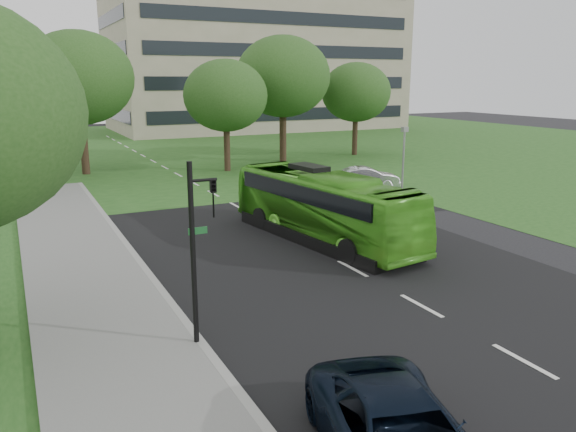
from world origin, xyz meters
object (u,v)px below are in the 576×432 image
object	(u,v)px
tree_park_b	(78,78)
tree_park_d	(283,77)
office_building	(256,39)
camera_pole	(404,152)
tree_park_e	(356,92)
tree_park_c	(226,96)
bus	(323,207)
sedan	(367,178)
traffic_light	(198,241)

from	to	relation	value
tree_park_b	tree_park_d	distance (m)	16.37
office_building	camera_pole	distance (m)	52.29
office_building	tree_park_e	world-z (taller)	office_building
office_building	camera_pole	xyz separation A→B (m)	(-11.96, -49.96, -9.77)
tree_park_c	bus	distance (m)	20.78
sedan	traffic_light	world-z (taller)	traffic_light
sedan	tree_park_d	bearing A→B (deg)	18.57
tree_park_d	sedan	size ratio (longest dim) A/B	2.52
bus	office_building	bearing A→B (deg)	61.38
tree_park_b	traffic_light	size ratio (longest dim) A/B	2.09
bus	camera_pole	xyz separation A→B (m)	(9.00, 6.00, 1.23)
tree_park_b	tree_park_e	distance (m)	24.32
tree_park_d	bus	world-z (taller)	tree_park_d
tree_park_e	camera_pole	bearing A→B (deg)	-114.61
tree_park_e	traffic_light	distance (m)	40.26
tree_park_c	sedan	size ratio (longest dim) A/B	2.01
tree_park_d	bus	distance (m)	25.46
tree_park_b	tree_park_c	xyz separation A→B (m)	(10.12, -3.31, -1.30)
tree_park_c	traffic_light	xyz separation A→B (m)	(-11.03, -27.60, -2.82)
bus	traffic_light	xyz separation A→B (m)	(-8.04, -7.48, 1.43)
office_building	tree_park_b	size ratio (longest dim) A/B	3.83
tree_park_d	camera_pole	size ratio (longest dim) A/B	2.51
office_building	tree_park_e	distance (m)	33.07
tree_park_b	tree_park_e	world-z (taller)	tree_park_b
bus	sedan	world-z (taller)	bus
tree_park_d	traffic_light	xyz separation A→B (m)	(-17.28, -30.51, -4.24)
office_building	tree_park_d	size ratio (longest dim) A/B	3.78
camera_pole	tree_park_c	bearing A→B (deg)	129.62
office_building	tree_park_c	size ratio (longest dim) A/B	4.72
tree_park_d	sedan	bearing A→B (deg)	-92.25
bus	sedan	bearing A→B (deg)	38.99
office_building	traffic_light	size ratio (longest dim) A/B	8.00
tree_park_d	traffic_light	bearing A→B (deg)	-119.52
tree_park_b	sedan	bearing A→B (deg)	-41.65
office_building	tree_park_b	distance (m)	43.32
tree_park_c	tree_park_d	xyz separation A→B (m)	(6.25, 2.91, 1.42)
tree_park_c	bus	size ratio (longest dim) A/B	0.78
office_building	tree_park_d	world-z (taller)	office_building
tree_park_d	camera_pole	world-z (taller)	tree_park_d
tree_park_e	sedan	bearing A→B (deg)	-120.34
office_building	tree_park_d	distance (m)	35.35
traffic_light	camera_pole	world-z (taller)	traffic_light
tree_park_e	tree_park_d	bearing A→B (deg)	-174.48
office_building	camera_pole	bearing A→B (deg)	-103.46
tree_park_b	camera_pole	distance (m)	24.14
tree_park_b	bus	bearing A→B (deg)	-73.07
bus	traffic_light	size ratio (longest dim) A/B	2.16
camera_pole	tree_park_d	bearing A→B (deg)	105.76
tree_park_b	tree_park_c	world-z (taller)	tree_park_b
tree_park_c	tree_park_d	distance (m)	7.04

